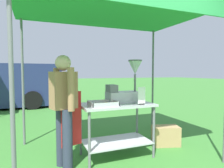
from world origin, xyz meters
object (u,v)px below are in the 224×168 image
Objects in this scene: vendor at (64,105)px; donut_cart at (117,118)px; stall_canopy at (114,14)px; donut_tray at (103,105)px; supply_crate at (166,136)px; menu_sign at (142,97)px; donut_fryer at (126,88)px.

donut_cart is at bearing 4.94° from vendor.
donut_tray is at bearing -139.72° from stall_canopy.
donut_cart is 2.11× the size of supply_crate.
menu_sign is (0.33, -0.33, -1.32)m from stall_canopy.
donut_fryer is 1.08m from vendor.
donut_cart is at bearing -156.60° from donut_fryer.
menu_sign is 0.50× the size of supply_crate.
stall_canopy reaches higher than menu_sign.
menu_sign is 0.17× the size of vendor.
menu_sign is 1.18m from vendor.
vendor is 2.03m from supply_crate.
supply_crate is at bearing 5.47° from donut_cart.
donut_cart is at bearing 25.74° from donut_tray.
supply_crate is (1.05, 0.10, -0.45)m from donut_cart.
stall_canopy reaches higher than supply_crate.
donut_fryer is at bearing 23.40° from donut_cart.
menu_sign is at bearing -155.29° from supply_crate.
donut_tray reaches higher than supply_crate.
donut_fryer is 0.44× the size of vendor.
donut_cart is (-0.00, -0.10, -1.68)m from stall_canopy.
donut_tray is 1.48× the size of menu_sign.
supply_crate is (1.05, 0.00, -2.13)m from stall_canopy.
vendor is (-1.17, 0.16, -0.08)m from menu_sign.
menu_sign is at bearing -45.46° from stall_canopy.
donut_tray is 0.25× the size of vendor.
donut_fryer reaches higher than donut_cart.
stall_canopy is at bearing -179.90° from supply_crate.
menu_sign is at bearing -9.71° from donut_tray.
vendor is at bearing -175.06° from donut_cart.
vendor is at bearing -174.76° from supply_crate.
stall_canopy reaches higher than vendor.
donut_cart is at bearing 144.50° from menu_sign.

